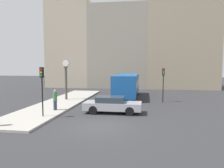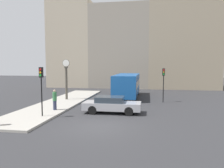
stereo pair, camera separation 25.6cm
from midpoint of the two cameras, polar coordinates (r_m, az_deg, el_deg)
ground_plane at (r=14.14m, az=-3.18°, el=-11.09°), size 120.00×120.00×0.00m
sidewalk_corner at (r=23.04m, az=-12.68°, el=-4.71°), size 3.86×19.54×0.15m
building_row at (r=38.07m, az=5.17°, el=10.19°), size 28.70×5.00×15.21m
sedan_car at (r=17.88m, az=0.30°, el=-5.35°), size 4.66×1.81×1.35m
bus_distant at (r=26.35m, az=4.24°, el=-0.09°), size 2.63×8.28×2.77m
traffic_light_near at (r=16.68m, az=-17.57°, el=0.73°), size 0.26×0.24×3.61m
traffic_light_far at (r=23.31m, az=13.61°, el=1.52°), size 0.26×0.24×3.56m
street_clock at (r=24.31m, az=-11.56°, el=1.33°), size 0.79×0.33×4.36m
pedestrian_green_hoodie at (r=18.90m, az=-14.36°, el=-4.00°), size 0.34×0.34×1.71m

